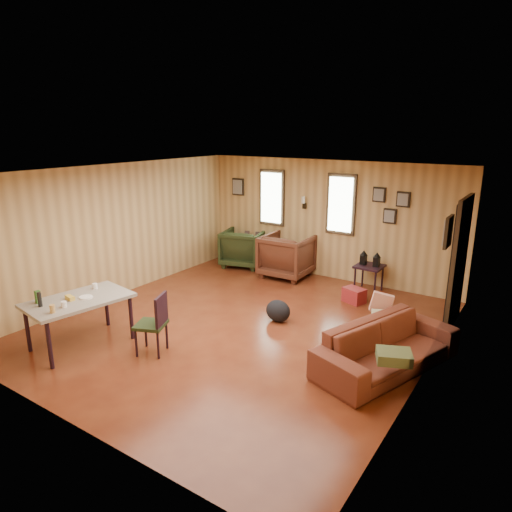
{
  "coord_description": "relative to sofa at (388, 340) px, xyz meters",
  "views": [
    {
      "loc": [
        3.85,
        -5.37,
        3.01
      ],
      "look_at": [
        0.0,
        0.4,
        1.05
      ],
      "focal_mm": 32.0,
      "sensor_mm": 36.0,
      "label": 1
    }
  ],
  "objects": [
    {
      "name": "room",
      "position": [
        -2.14,
        0.3,
        0.8
      ],
      "size": [
        5.54,
        6.04,
        2.44
      ],
      "color": "brown",
      "rests_on": "ground"
    },
    {
      "name": "end_table",
      "position": [
        -4.05,
        2.91,
        0.03
      ],
      "size": [
        0.77,
        0.74,
        0.77
      ],
      "rotation": [
        0.0,
        0.0,
        0.37
      ],
      "color": "black",
      "rests_on": "ground"
    },
    {
      "name": "cooler",
      "position": [
        -1.23,
        1.96,
        -0.27
      ],
      "size": [
        0.43,
        0.37,
        0.26
      ],
      "rotation": [
        0.0,
        0.0,
        -0.34
      ],
      "color": "maroon",
      "rests_on": "ground"
    },
    {
      "name": "sofa",
      "position": [
        0.0,
        0.0,
        0.0
      ],
      "size": [
        1.25,
        2.15,
        0.81
      ],
      "primitive_type": "imported",
      "rotation": [
        0.0,
        0.0,
        1.23
      ],
      "color": "maroon",
      "rests_on": "ground"
    },
    {
      "name": "dining_chair",
      "position": [
        -2.77,
        -1.35,
        0.08
      ],
      "size": [
        0.51,
        0.51,
        0.86
      ],
      "rotation": [
        0.0,
        0.0,
        0.4
      ],
      "color": "#242F15",
      "rests_on": "ground"
    },
    {
      "name": "recliner_green",
      "position": [
        -4.16,
        2.7,
        0.05
      ],
      "size": [
        1.06,
        1.02,
        0.9
      ],
      "primitive_type": "imported",
      "rotation": [
        0.0,
        0.0,
        -2.87
      ],
      "color": "#242F15",
      "rests_on": "ground"
    },
    {
      "name": "dining_table",
      "position": [
        -3.84,
        -1.78,
        0.24
      ],
      "size": [
        1.04,
        1.49,
        0.91
      ],
      "rotation": [
        0.0,
        0.0,
        -0.16
      ],
      "color": "gray",
      "rests_on": "ground"
    },
    {
      "name": "sofa_pillows",
      "position": [
        -0.03,
        0.06,
        0.1
      ],
      "size": [
        1.02,
        1.66,
        0.35
      ],
      "rotation": [
        0.0,
        0.0,
        0.42
      ],
      "color": "#49522E",
      "rests_on": "sofa"
    },
    {
      "name": "recliner_brown",
      "position": [
        -2.97,
        2.57,
        0.09
      ],
      "size": [
        0.98,
        0.93,
        0.98
      ],
      "primitive_type": "imported",
      "rotation": [
        0.0,
        0.0,
        3.18
      ],
      "color": "#512718",
      "rests_on": "ground"
    },
    {
      "name": "side_table",
      "position": [
        -1.22,
        2.65,
        0.13
      ],
      "size": [
        0.5,
        0.5,
        0.79
      ],
      "rotation": [
        0.0,
        0.0,
        -0.01
      ],
      "color": "black",
      "rests_on": "ground"
    },
    {
      "name": "backpack",
      "position": [
        -1.93,
        0.5,
        -0.23
      ],
      "size": [
        0.47,
        0.39,
        0.36
      ],
      "rotation": [
        0.0,
        0.0,
        0.23
      ],
      "color": "black",
      "rests_on": "ground"
    }
  ]
}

